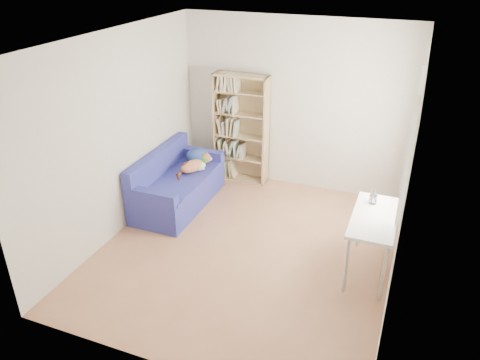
% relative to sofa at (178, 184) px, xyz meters
% --- Properties ---
extents(ground, '(4.00, 4.00, 0.00)m').
position_rel_sofa_xyz_m(ground, '(1.37, -0.75, -0.31)').
color(ground, '#A76F4B').
rests_on(ground, ground).
extents(room_shell, '(3.54, 4.04, 2.62)m').
position_rel_sofa_xyz_m(room_shell, '(1.47, -0.72, 1.32)').
color(room_shell, silver).
rests_on(room_shell, ground).
extents(sofa, '(0.80, 1.64, 0.81)m').
position_rel_sofa_xyz_m(sofa, '(0.00, 0.00, 0.00)').
color(sofa, navy).
rests_on(sofa, ground).
extents(bookshelf, '(0.87, 0.27, 1.73)m').
position_rel_sofa_xyz_m(bookshelf, '(0.58, 1.10, 0.49)').
color(bookshelf, tan).
rests_on(bookshelf, ground).
extents(desk, '(0.49, 1.06, 0.75)m').
position_rel_sofa_xyz_m(desk, '(2.86, -0.64, 0.35)').
color(desk, white).
rests_on(desk, ground).
extents(pen_cup, '(0.09, 0.09, 0.17)m').
position_rel_sofa_xyz_m(pen_cup, '(2.80, -0.35, 0.50)').
color(pen_cup, white).
rests_on(pen_cup, desk).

